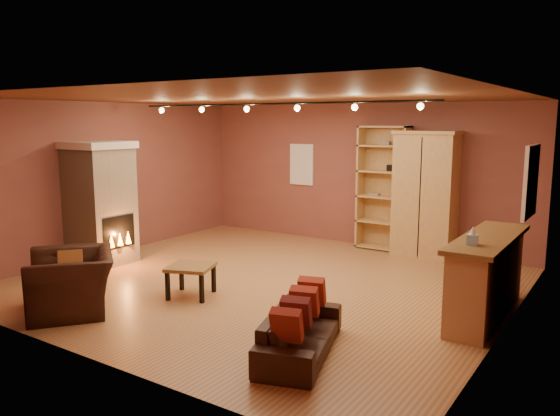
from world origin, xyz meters
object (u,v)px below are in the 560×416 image
Objects in this scene: fireplace at (100,203)px; bookcase at (384,187)px; bar_counter at (486,276)px; loveseat at (300,324)px; armchair at (71,272)px; armoire at (425,194)px; coffee_table at (191,270)px.

bookcase is (3.66, 3.73, 0.15)m from fireplace.
loveseat is (-1.38, -2.24, -0.20)m from bar_counter.
bookcase is 5.25m from loveseat.
loveseat is 1.17× the size of armchair.
armoire is (0.87, -0.17, -0.06)m from bookcase.
bookcase is 1.08× the size of bar_counter.
bookcase is 1.44× the size of loveseat.
armoire is (4.53, 3.56, 0.09)m from fireplace.
bar_counter is (2.58, -2.80, -0.67)m from bookcase.
bookcase is at bearing 45.47° from fireplace.
armoire is 1.05× the size of bar_counter.
armoire is at bearing 99.67° from armchair.
bookcase is at bearing 132.61° from bar_counter.
armoire is at bearing -10.89° from bookcase.
fireplace is 5.76m from armoire.
armchair is 1.58m from coffee_table.
fireplace is 5.23m from bookcase.
armoire reaches higher than fireplace.
coffee_table is (-2.30, 0.79, 0.06)m from loveseat.
loveseat is (4.86, -1.31, -0.73)m from fireplace.
bookcase is 3.86m from bar_counter.
bar_counter is 3.95m from coffee_table.
armoire is at bearing -13.51° from loveseat.
bar_counter is at bearing -47.39° from bookcase.
bookcase reaches higher than armchair.
armchair is (-2.84, -5.39, -0.63)m from armoire.
coffee_table is at bearing -158.52° from bar_counter.
fireplace reaches higher than armchair.
fireplace is 0.97× the size of bar_counter.
armchair reaches higher than loveseat.
armoire reaches higher than armchair.
fireplace is at bearing 170.08° from armchair.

